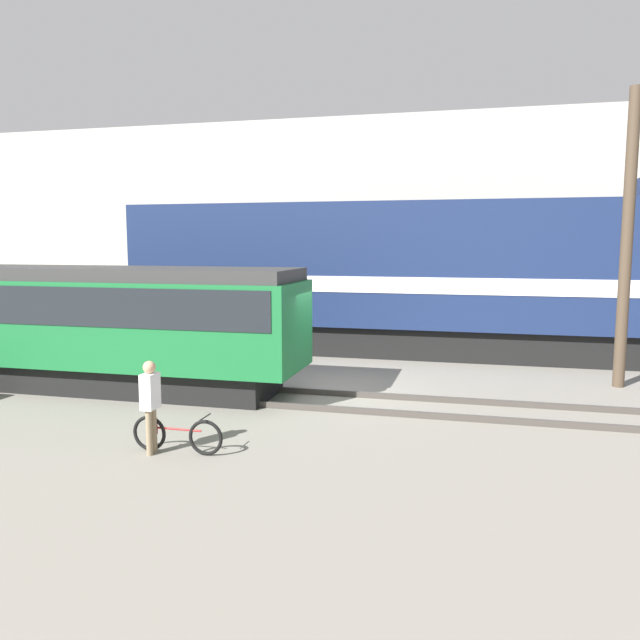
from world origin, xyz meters
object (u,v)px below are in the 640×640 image
Objects in this scene: freight_locomotive at (417,276)px; bicycle at (177,435)px; streetcar at (78,319)px; person at (150,398)px; utility_pole_left at (627,241)px.

freight_locomotive is 11.55m from bicycle.
streetcar is 6.34m from bicycle.
bicycle is at bearing -39.93° from streetcar.
person is 0.22× the size of utility_pole_left.
freight_locomotive is 2.56× the size of utility_pole_left.
streetcar is 6.77× the size of bicycle.
utility_pole_left is at bearing 39.99° from person.
freight_locomotive is 1.64× the size of streetcar.
freight_locomotive is at bearing 147.86° from utility_pole_left.
freight_locomotive is at bearing 74.08° from bicycle.
bicycle is 0.23× the size of utility_pole_left.
bicycle is (4.73, -3.96, -1.43)m from streetcar.
person is (4.32, -4.11, -0.75)m from streetcar.
person reaches higher than bicycle.
freight_locomotive reaches higher than streetcar.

